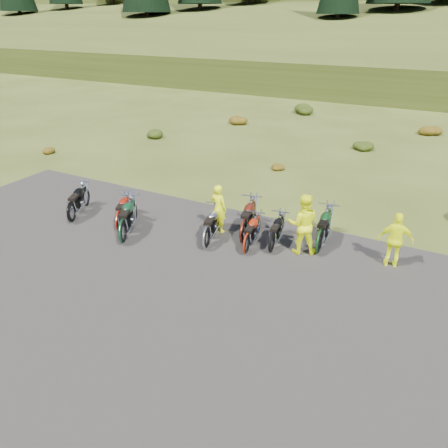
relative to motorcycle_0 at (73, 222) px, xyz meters
The scene contains 22 objects.
ground 4.68m from the motorcycle_0, ahead, with size 300.00×300.00×0.00m, color #3A4115.
gravel_pad 5.22m from the motorcycle_0, 26.71° to the right, with size 20.00×12.00×0.04m, color black.
hill_slope 49.87m from the motorcycle_0, 84.63° to the left, with size 300.00×46.00×3.00m, color #364115, non-canonical shape.
hill_plateau 109.75m from the motorcycle_0, 87.56° to the left, with size 300.00×90.00×9.17m, color #364115.
shrub_0 9.26m from the motorcycle_0, 142.38° to the left, with size 0.77×0.77×0.45m, color #61350C.
shrub_1 11.82m from the motorcycle_0, 112.04° to the left, with size 1.03×1.03×0.61m, color black.
shrub_2 16.33m from the motorcycle_0, 95.39° to the left, with size 1.30×1.30×0.77m, color #61350C.
shrub_3 21.60m from the motorcycle_0, 86.37° to the left, with size 1.56×1.56×0.92m, color black.
shrub_4 9.83m from the motorcycle_0, 64.27° to the left, with size 0.77×0.77×0.45m, color #61350C.
shrub_5 15.87m from the motorcycle_0, 63.15° to the left, with size 1.03×1.03×0.61m, color black.
shrub_6 21.91m from the motorcycle_0, 62.64° to the left, with size 1.30×1.30×0.77m, color #61350C.
motorcycle_0 is the anchor object (origin of this frame).
motorcycle_1 1.97m from the motorcycle_0, ahead, with size 1.97×0.66×1.03m, color maroon, non-canonical shape.
motorcycle_2 2.67m from the motorcycle_0, ahead, with size 2.28×0.76×1.20m, color #0E331C, non-canonical shape.
motorcycle_3 5.24m from the motorcycle_0, ahead, with size 2.10×0.70×1.10m, color #A3A3A7, non-canonical shape.
motorcycle_4 6.25m from the motorcycle_0, 13.51° to the left, with size 2.24×0.75×1.17m, color #49140C, non-canonical shape.
motorcycle_5 7.26m from the motorcycle_0, 10.29° to the left, with size 1.86×0.62×0.97m, color black, non-canonical shape.
motorcycle_6 6.53m from the motorcycle_0, ahead, with size 1.88×0.63×0.99m, color maroon, non-canonical shape.
motorcycle_7 8.67m from the motorcycle_0, 12.96° to the left, with size 2.24×0.75×1.17m, color black, non-canonical shape.
person_middle 5.37m from the motorcycle_0, 19.76° to the left, with size 0.61×0.40×1.68m, color #E9F50C.
person_right_a 8.19m from the motorcycle_0, 12.32° to the left, with size 0.94×0.73×1.93m, color #E9F50C.
person_right_b 10.85m from the motorcycle_0, 11.80° to the left, with size 0.99×0.41×1.69m, color #E9F50C.
Camera 1 is at (6.77, -9.58, 6.80)m, focal length 35.00 mm.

